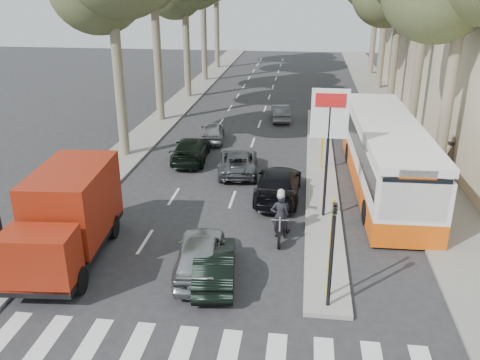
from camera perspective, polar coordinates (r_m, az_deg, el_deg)
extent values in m
plane|color=#28282B|center=(17.87, -1.01, -10.70)|extent=(120.00, 120.00, 0.00)
cube|color=gray|center=(41.54, 16.16, 7.50)|extent=(3.20, 70.00, 0.12)
cube|color=gray|center=(45.16, -5.93, 9.31)|extent=(2.40, 64.00, 0.12)
cube|color=gray|center=(27.63, 9.04, 1.25)|extent=(1.50, 26.00, 0.16)
cylinder|color=yellow|center=(16.00, 10.12, -7.93)|extent=(0.10, 0.10, 3.50)
cylinder|color=yellow|center=(21.43, 9.57, -0.07)|extent=(0.10, 0.10, 3.50)
cylinder|color=yellow|center=(27.10, 9.25, 4.57)|extent=(0.10, 0.10, 3.50)
cylinder|color=black|center=(21.14, 9.71, 2.08)|extent=(0.12, 0.12, 5.20)
cube|color=white|center=(20.57, 10.06, 7.34)|extent=(1.50, 0.10, 2.00)
cube|color=red|center=(20.38, 10.17, 8.79)|extent=(1.20, 0.02, 0.55)
cylinder|color=black|center=(15.64, 10.15, -9.31)|extent=(0.12, 0.12, 3.20)
imported|color=black|center=(14.93, 10.52, -4.35)|extent=(0.16, 0.41, 1.00)
cylinder|color=black|center=(18.83, -25.18, -5.58)|extent=(0.12, 0.12, 3.20)
cylinder|color=#6B604C|center=(29.32, -13.40, 10.49)|extent=(0.56, 0.56, 8.40)
cylinder|color=#6B604C|center=(36.80, -9.23, 13.37)|extent=(0.56, 0.56, 8.96)
cylinder|color=#6B604C|center=(44.47, -6.01, 14.35)|extent=(0.56, 0.56, 8.12)
cylinder|color=#6B604C|center=(52.19, -4.09, 16.23)|extent=(0.56, 0.56, 9.52)
cylinder|color=#6B604C|center=(60.07, -2.62, 16.55)|extent=(0.56, 0.56, 8.68)
cylinder|color=#6B604C|center=(26.38, 22.32, 8.28)|extent=(0.56, 0.56, 8.40)
cylinder|color=#6B604C|center=(34.00, 19.41, 12.05)|extent=(0.56, 0.56, 9.24)
cylinder|color=#6B604C|center=(41.86, 16.95, 12.93)|extent=(0.56, 0.56, 7.84)
cylinder|color=#6B604C|center=(49.66, 15.75, 14.92)|extent=(0.56, 0.56, 8.96)
cylinder|color=#6B604C|center=(57.60, 14.79, 15.54)|extent=(0.56, 0.56, 8.40)
imported|color=#9EA1A6|center=(17.78, -4.51, -8.28)|extent=(2.15, 4.32, 1.41)
imported|color=black|center=(17.34, -2.83, -9.41)|extent=(1.78, 3.89, 1.24)
imported|color=#4B4D52|center=(26.80, -0.19, 2.05)|extent=(2.41, 4.43, 1.18)
imported|color=black|center=(23.67, 4.33, -0.40)|extent=(2.13, 4.96, 1.42)
imported|color=gray|center=(32.23, -3.14, 5.45)|extent=(1.87, 3.78, 1.24)
imported|color=#53555C|center=(37.24, 4.56, 7.57)|extent=(1.63, 3.67, 1.17)
imported|color=black|center=(28.74, -5.52, 3.44)|extent=(2.13, 4.63, 1.31)
cube|color=black|center=(19.49, -18.51, -7.08)|extent=(2.74, 6.28, 0.25)
cylinder|color=black|center=(18.34, -23.69, -10.14)|extent=(0.38, 0.94, 0.92)
cylinder|color=black|center=(17.56, -17.61, -10.71)|extent=(0.38, 0.94, 0.92)
cylinder|color=black|center=(21.41, -19.36, -4.85)|extent=(0.38, 0.94, 0.92)
cylinder|color=black|center=(20.74, -14.11, -5.10)|extent=(0.38, 0.94, 0.92)
cube|color=maroon|center=(17.19, -21.54, -8.06)|extent=(2.35, 1.61, 1.73)
cube|color=black|center=(16.57, -22.53, -8.54)|extent=(2.04, 0.25, 0.92)
cube|color=maroon|center=(19.57, -18.19, -2.28)|extent=(2.69, 4.46, 2.55)
cube|color=#EB550D|center=(25.76, 15.76, 0.43)|extent=(3.11, 12.85, 1.00)
cube|color=white|center=(25.33, 16.06, 3.25)|extent=(3.11, 12.85, 1.67)
cube|color=black|center=(25.23, 16.13, 3.97)|extent=(3.11, 12.34, 0.94)
cube|color=white|center=(24.99, 16.34, 5.91)|extent=(3.11, 12.85, 0.33)
cube|color=black|center=(19.43, 19.03, -2.15)|extent=(2.45, 0.12, 1.67)
cube|color=#EB550D|center=(19.08, 19.38, 0.54)|extent=(1.33, 0.09, 0.36)
cylinder|color=black|center=(21.87, 14.07, -3.55)|extent=(0.34, 1.07, 1.07)
cylinder|color=black|center=(22.39, 20.52, -3.71)|extent=(0.34, 1.07, 1.07)
cylinder|color=black|center=(29.19, 12.14, 3.02)|extent=(0.34, 1.07, 1.07)
cylinder|color=black|center=(29.59, 17.03, 2.79)|extent=(0.34, 1.07, 1.07)
cylinder|color=black|center=(19.45, 4.41, -6.70)|extent=(0.13, 0.70, 0.69)
cylinder|color=black|center=(20.90, 4.55, -4.60)|extent=(0.13, 0.70, 0.69)
cylinder|color=silver|center=(19.33, 4.45, -5.52)|extent=(0.08, 0.44, 0.87)
cube|color=black|center=(20.15, 4.50, -5.19)|extent=(0.26, 0.82, 0.33)
cube|color=black|center=(19.83, 4.50, -4.71)|extent=(0.34, 0.50, 0.24)
cube|color=black|center=(20.35, 4.54, -4.21)|extent=(0.32, 0.71, 0.13)
cylinder|color=silver|center=(19.23, 4.48, -4.51)|extent=(0.67, 0.06, 0.04)
imported|color=black|center=(19.95, 4.54, -3.96)|extent=(0.68, 0.45, 1.82)
imported|color=black|center=(20.36, 4.57, -3.59)|extent=(0.84, 0.48, 1.71)
sphere|color=#B2B2B7|center=(19.54, 4.60, -1.76)|extent=(0.30, 0.30, 0.30)
sphere|color=#B2B2B7|center=(19.99, 4.64, -1.42)|extent=(0.30, 0.30, 0.30)
imported|color=#3A2D44|center=(26.75, 17.69, 2.12)|extent=(0.90, 1.27, 1.96)
imported|color=#715E54|center=(28.72, 22.50, 2.77)|extent=(1.36, 1.16, 1.95)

